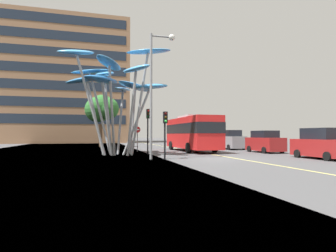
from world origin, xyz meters
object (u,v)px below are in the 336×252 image
at_px(traffic_light_kerb_near, 165,125).
at_px(car_parked_far, 230,140).
at_px(car_far_side, 197,139).
at_px(no_entry_sign, 137,135).
at_px(car_parked_near, 322,144).
at_px(car_side_street, 211,139).
at_px(car_parked_mid, 265,142).
at_px(traffic_light_kerb_far, 148,122).
at_px(street_lamp, 156,80).
at_px(red_bus, 192,132).
at_px(leaf_sculpture, 114,80).

distance_m(traffic_light_kerb_near, car_parked_far, 15.49).
distance_m(car_far_side, no_entry_sign, 19.11).
height_order(car_parked_near, car_side_street, car_side_street).
bearing_deg(car_parked_far, car_parked_mid, -86.86).
bearing_deg(car_far_side, car_side_street, -90.32).
relative_size(traffic_light_kerb_near, car_side_street, 0.77).
height_order(traffic_light_kerb_near, traffic_light_kerb_far, traffic_light_kerb_far).
height_order(car_parked_near, street_lamp, street_lamp).
bearing_deg(car_parked_mid, traffic_light_kerb_far, 179.11).
xyz_separation_m(traffic_light_kerb_near, car_parked_near, (10.69, -2.32, -1.36)).
bearing_deg(traffic_light_kerb_far, car_parked_far, 29.48).
xyz_separation_m(red_bus, car_parked_near, (5.74, -10.98, -0.98)).
distance_m(leaf_sculpture, street_lamp, 5.65).
distance_m(car_parked_near, car_far_side, 26.32).
distance_m(leaf_sculpture, traffic_light_kerb_far, 4.53).
bearing_deg(red_bus, car_parked_near, -62.43).
bearing_deg(car_far_side, street_lamp, -116.54).
relative_size(car_parked_far, no_entry_sign, 1.79).
height_order(red_bus, car_far_side, red_bus).
height_order(leaf_sculpture, car_parked_near, leaf_sculpture).
relative_size(red_bus, traffic_light_kerb_far, 2.62).
xyz_separation_m(car_parked_far, car_side_street, (0.63, 7.21, 0.04)).
distance_m(traffic_light_kerb_far, car_parked_near, 13.32).
bearing_deg(leaf_sculpture, no_entry_sign, 55.02).
distance_m(traffic_light_kerb_near, traffic_light_kerb_far, 5.11).
xyz_separation_m(leaf_sculpture, car_parked_far, (13.73, 5.91, -5.23)).
distance_m(car_side_street, no_entry_sign, 15.10).
xyz_separation_m(leaf_sculpture, traffic_light_kerb_near, (3.13, -5.30, -3.90)).
xyz_separation_m(traffic_light_kerb_near, car_parked_mid, (10.95, 4.91, -1.39)).
xyz_separation_m(red_bus, car_parked_far, (5.65, 2.55, -0.94)).
height_order(traffic_light_kerb_far, car_side_street, traffic_light_kerb_far).
distance_m(red_bus, car_side_street, 11.64).
bearing_deg(leaf_sculpture, car_parked_near, -28.89).
height_order(traffic_light_kerb_near, car_parked_far, traffic_light_kerb_near).
height_order(traffic_light_kerb_far, car_parked_far, traffic_light_kerb_far).
distance_m(car_far_side, street_lamp, 26.84).
height_order(red_bus, car_parked_near, red_bus).
bearing_deg(no_entry_sign, traffic_light_kerb_far, -85.37).
distance_m(leaf_sculpture, car_side_street, 20.13).
bearing_deg(car_side_street, car_parked_mid, -91.22).
xyz_separation_m(leaf_sculpture, traffic_light_kerb_far, (2.90, -0.22, -3.47)).
xyz_separation_m(car_parked_near, car_parked_far, (-0.08, 13.53, 0.03)).
relative_size(traffic_light_kerb_near, street_lamp, 0.37).
relative_size(traffic_light_kerb_far, car_parked_near, 0.87).
distance_m(car_parked_mid, no_entry_sign, 12.22).
bearing_deg(traffic_light_kerb_near, no_entry_sign, 93.49).
bearing_deg(car_parked_mid, leaf_sculpture, 178.41).
distance_m(car_side_street, street_lamp, 22.04).
xyz_separation_m(car_parked_mid, no_entry_sign, (-11.50, 4.08, 0.68)).
bearing_deg(car_parked_far, red_bus, -155.73).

